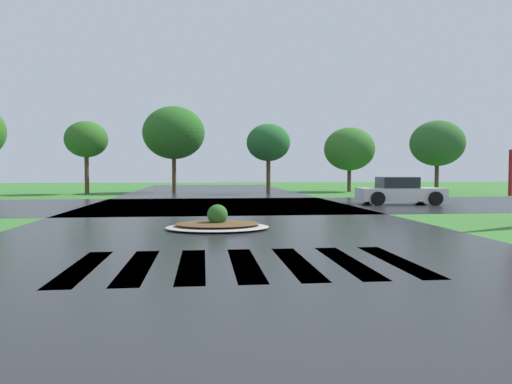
{
  "coord_description": "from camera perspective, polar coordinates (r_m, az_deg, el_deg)",
  "views": [
    {
      "loc": [
        -0.7,
        -2.83,
        1.61
      ],
      "look_at": [
        0.86,
        11.44,
        0.96
      ],
      "focal_mm": 33.73,
      "sensor_mm": 36.0,
      "label": 1
    }
  ],
  "objects": [
    {
      "name": "car_white_sedan",
      "position": [
        23.73,
        16.64,
        0.03
      ],
      "size": [
        4.03,
        2.22,
        1.29
      ],
      "rotation": [
        0.0,
        0.0,
        -0.07
      ],
      "color": "silver",
      "rests_on": "ground"
    },
    {
      "name": "crosswalk_stripes",
      "position": [
        8.33,
        -1.33,
        -8.52
      ],
      "size": [
        5.85,
        3.05,
        0.01
      ],
      "color": "white",
      "rests_on": "ground"
    },
    {
      "name": "background_treeline",
      "position": [
        33.56,
        -6.91,
        6.34
      ],
      "size": [
        35.25,
        6.93,
        6.15
      ],
      "color": "#4C3823",
      "rests_on": "ground"
    },
    {
      "name": "median_island",
      "position": [
        13.17,
        -4.59,
        -3.85
      ],
      "size": [
        2.83,
        2.17,
        0.68
      ],
      "color": "#9E9B93",
      "rests_on": "ground"
    },
    {
      "name": "asphalt_cross_road",
      "position": [
        22.23,
        -4.43,
        -1.55
      ],
      "size": [
        90.0,
        10.76,
        0.01
      ],
      "primitive_type": "cube",
      "color": "#232628",
      "rests_on": "ground"
    },
    {
      "name": "asphalt_roadway",
      "position": [
        12.94,
        -3.11,
        -4.54
      ],
      "size": [
        11.96,
        80.0,
        0.01
      ],
      "primitive_type": "cube",
      "color": "#232628",
      "rests_on": "ground"
    }
  ]
}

